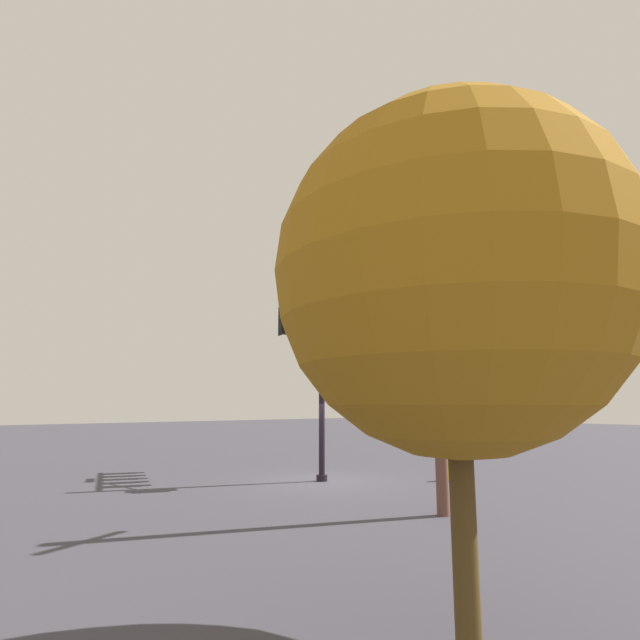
{
  "coord_description": "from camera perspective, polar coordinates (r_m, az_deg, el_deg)",
  "views": [
    {
      "loc": [
        -13.47,
        10.92,
        2.47
      ],
      "look_at": [
        0.25,
        -0.13,
        5.4
      ],
      "focal_mm": 28.66,
      "sensor_mm": 36.0,
      "label": 1
    }
  ],
  "objects": [
    {
      "name": "tree_near",
      "position": [
        5.82,
        14.62,
        4.6
      ],
      "size": [
        3.92,
        3.92,
        5.82
      ],
      "color": "#523C1B",
      "rests_on": "ground_plane"
    },
    {
      "name": "signal_pole_assembly",
      "position": [
        19.03,
        -1.54,
        -0.57
      ],
      "size": [
        4.95,
        1.94,
        7.48
      ],
      "color": "black",
      "rests_on": "ground_plane"
    },
    {
      "name": "fire_hydrant",
      "position": [
        18.05,
        14.29,
        -15.71
      ],
      "size": [
        0.33,
        0.24,
        0.83
      ],
      "color": "#DEBA06",
      "rests_on": "ground_plane"
    },
    {
      "name": "utility_pole",
      "position": [
        12.5,
        12.88,
        -1.63
      ],
      "size": [
        0.83,
        1.7,
        7.97
      ],
      "color": "brown",
      "rests_on": "ground_plane"
    },
    {
      "name": "ground_plane",
      "position": [
        17.51,
        0.21,
        -17.55
      ],
      "size": [
        120.0,
        120.0,
        0.0
      ],
      "primitive_type": "plane",
      "color": "#3C3B44"
    }
  ]
}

